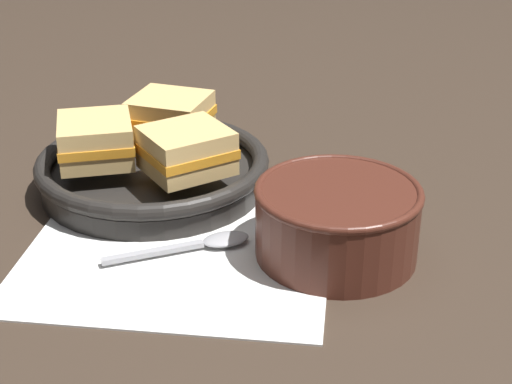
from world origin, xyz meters
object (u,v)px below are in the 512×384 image
at_px(soup_bowl, 337,217).
at_px(skillet, 153,171).
at_px(spoon, 206,243).
at_px(sandwich_near_right, 186,150).
at_px(sandwich_near_left, 96,140).
at_px(sandwich_far_left, 171,116).

relative_size(soup_bowl, skillet, 0.61).
xyz_separation_m(soup_bowl, spoon, (-0.12, 0.01, -0.03)).
relative_size(spoon, sandwich_near_right, 1.25).
distance_m(spoon, sandwich_near_left, 0.18).
relative_size(skillet, sandwich_near_right, 2.27).
bearing_deg(sandwich_far_left, sandwich_near_left, -135.54).
xyz_separation_m(soup_bowl, sandwich_near_left, (-0.25, 0.13, 0.02)).
xyz_separation_m(soup_bowl, sandwich_near_right, (-0.15, 0.10, 0.02)).
xyz_separation_m(spoon, sandwich_near_left, (-0.12, 0.12, 0.06)).
relative_size(spoon, sandwich_far_left, 1.35).
distance_m(sandwich_near_left, sandwich_far_left, 0.10).
bearing_deg(soup_bowl, sandwich_near_left, 152.14).
bearing_deg(sandwich_far_left, sandwich_near_right, -75.54).
bearing_deg(spoon, skillet, 95.93).
height_order(skillet, sandwich_far_left, sandwich_far_left).
relative_size(soup_bowl, sandwich_near_left, 1.59).
xyz_separation_m(soup_bowl, skillet, (-0.19, 0.15, -0.02)).
relative_size(skillet, sandwich_far_left, 2.44).
distance_m(soup_bowl, spoon, 0.13).
bearing_deg(skillet, soup_bowl, -37.49).
bearing_deg(spoon, soup_bowl, -24.68).
distance_m(soup_bowl, sandwich_near_left, 0.28).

